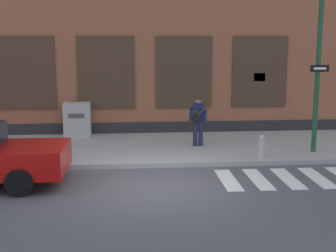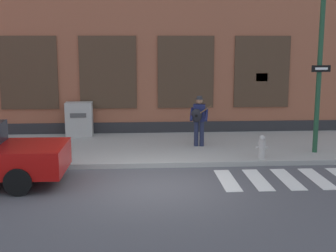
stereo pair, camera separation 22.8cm
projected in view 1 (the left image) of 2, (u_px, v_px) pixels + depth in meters
ground_plane at (155, 186)px, 11.66m from camera, size 160.00×160.00×0.00m
sidewalk at (148, 148)px, 15.45m from camera, size 28.00×4.45×0.15m
building_backdrop at (143, 18)px, 18.79m from camera, size 28.00×4.06×8.90m
crosswalk at (317, 178)px, 12.36m from camera, size 5.20×1.90×0.01m
busker at (198, 118)px, 15.24m from camera, size 0.72×0.61×1.66m
utility_box at (77, 119)px, 16.86m from camera, size 0.95×0.59×1.23m
fire_hydrant at (261, 147)px, 13.80m from camera, size 0.38×0.20×0.70m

